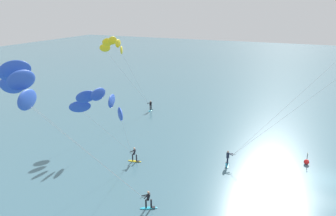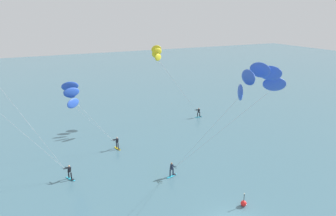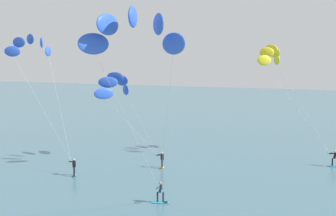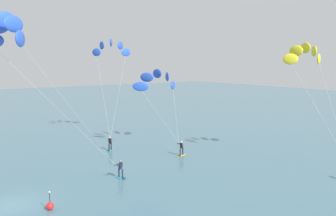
{
  "view_description": "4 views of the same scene",
  "coord_description": "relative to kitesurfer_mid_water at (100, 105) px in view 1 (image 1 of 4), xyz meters",
  "views": [
    {
      "loc": [
        -31.46,
        3.38,
        16.44
      ],
      "look_at": [
        -3.59,
        15.72,
        6.43
      ],
      "focal_mm": 33.75,
      "sensor_mm": 36.0,
      "label": 1
    },
    {
      "loc": [
        -14.49,
        -16.98,
        17.36
      ],
      "look_at": [
        0.8,
        14.75,
        6.27
      ],
      "focal_mm": 32.67,
      "sensor_mm": 36.0,
      "label": 2
    },
    {
      "loc": [
        10.0,
        -20.43,
        11.59
      ],
      "look_at": [
        -2.56,
        15.74,
        6.62
      ],
      "focal_mm": 46.36,
      "sensor_mm": 36.0,
      "label": 3
    },
    {
      "loc": [
        29.27,
        -6.92,
        10.67
      ],
      "look_at": [
        -1.13,
        15.11,
        6.02
      ],
      "focal_mm": 41.99,
      "sensor_mm": 36.0,
      "label": 4
    }
  ],
  "objects": [
    {
      "name": "ground_plane",
      "position": [
        9.48,
        -19.68,
        -7.97
      ],
      "size": [
        240.0,
        240.0,
        0.0
      ],
      "primitive_type": "plane",
      "color": "#426B7A"
    },
    {
      "name": "kitesurfer_mid_water",
      "position": [
        0.0,
        0.0,
        0.0
      ],
      "size": [
        6.63,
        6.12,
        9.55
      ],
      "color": "yellow",
      "rests_on": "ground"
    },
    {
      "name": "kitesurfer_far_out",
      "position": [
        -9.05,
        -1.45,
        3.82
      ],
      "size": [
        9.89,
        7.64,
        13.48
      ],
      "color": "#23ADD1",
      "rests_on": "ground"
    },
    {
      "name": "kitesurfer_downwind",
      "position": [
        14.85,
        7.95,
        2.79
      ],
      "size": [
        8.87,
        4.67,
        12.39
      ],
      "color": "#23ADD1",
      "rests_on": "ground"
    },
    {
      "name": "marker_buoy",
      "position": [
        12.01,
        -17.63,
        -7.67
      ],
      "size": [
        0.56,
        0.56,
        1.38
      ],
      "color": "red",
      "rests_on": "ground"
    }
  ]
}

